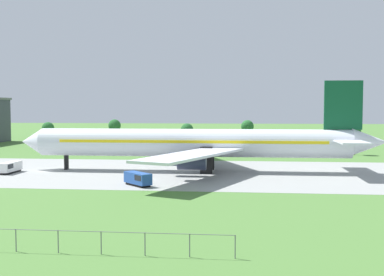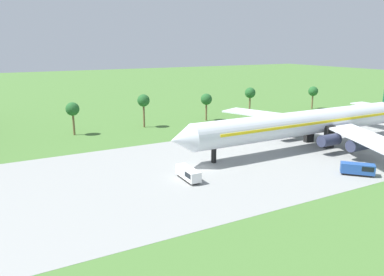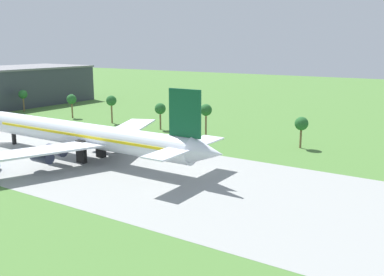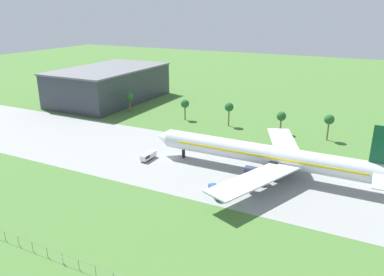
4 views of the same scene
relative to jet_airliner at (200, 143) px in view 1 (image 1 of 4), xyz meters
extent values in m
plane|color=#477233|center=(-32.05, -1.82, -5.86)|extent=(600.00, 600.00, 0.00)
cube|color=gray|center=(-32.05, -1.82, -5.85)|extent=(320.00, 44.00, 0.02)
cylinder|color=silver|center=(-1.67, 0.00, 0.06)|extent=(63.89, 5.74, 5.74)
cone|color=silver|center=(-35.91, 0.00, 0.06)|extent=(4.59, 5.62, 5.62)
cone|color=silver|center=(33.87, 0.00, 0.49)|extent=(7.17, 5.45, 5.45)
cube|color=yellow|center=(-1.67, 0.00, 0.49)|extent=(54.31, 5.85, 0.57)
cube|color=#0F4C2D|center=(28.56, 0.00, 7.81)|extent=(7.46, 0.50, 9.76)
cube|color=silver|center=(28.84, 0.00, 0.92)|extent=(5.16, 22.95, 0.30)
cube|color=silver|center=(0.02, -14.75, -0.94)|extent=(17.96, 30.14, 0.44)
cube|color=silver|center=(0.02, 14.75, -0.94)|extent=(17.96, 30.14, 0.44)
cylinder|color=#2D334C|center=(-2.72, -6.89, -2.63)|extent=(5.16, 2.58, 2.58)
cylinder|color=#2D334C|center=(-0.40, -12.62, -2.63)|extent=(5.16, 2.58, 2.58)
cylinder|color=#2D334C|center=(-2.72, 6.89, -2.63)|extent=(5.16, 2.58, 2.58)
cylinder|color=#2D334C|center=(-0.40, 12.62, -2.63)|extent=(5.16, 2.58, 2.58)
cube|color=black|center=(-28.50, 0.00, -3.18)|extent=(0.70, 0.90, 5.35)
cube|color=black|center=(1.53, -3.16, -3.18)|extent=(2.40, 1.20, 5.35)
cube|color=black|center=(1.53, 3.16, -3.18)|extent=(2.40, 1.20, 5.35)
cube|color=black|center=(-8.88, -19.25, -5.66)|extent=(4.80, 4.89, 0.40)
cube|color=#234C99|center=(-8.88, -19.25, -4.53)|extent=(5.56, 5.68, 1.86)
cube|color=black|center=(-7.75, -20.43, -4.25)|extent=(2.91, 2.91, 0.90)
cube|color=black|center=(-37.85, -6.29, -5.66)|extent=(1.91, 5.56, 0.40)
cube|color=white|center=(-37.85, -6.29, -4.55)|extent=(2.14, 6.54, 1.82)
cube|color=black|center=(-37.89, -8.08, -4.27)|extent=(2.09, 2.32, 0.90)
cylinder|color=slate|center=(-12.05, -56.82, -4.81)|extent=(0.10, 0.10, 2.10)
cylinder|color=slate|center=(-8.05, -56.82, -4.81)|extent=(0.10, 0.10, 2.10)
cylinder|color=slate|center=(-4.05, -56.82, -4.81)|extent=(0.10, 0.10, 2.10)
cylinder|color=slate|center=(-0.05, -56.82, -4.81)|extent=(0.10, 0.10, 2.10)
cylinder|color=slate|center=(3.95, -56.82, -4.81)|extent=(0.10, 0.10, 2.10)
cylinder|color=slate|center=(7.95, -56.82, -4.81)|extent=(0.10, 0.10, 2.10)
cylinder|color=brown|center=(-48.58, 38.92, -2.61)|extent=(0.56, 0.56, 6.50)
sphere|color=#235B28|center=(-48.58, 38.92, 1.25)|extent=(3.60, 3.60, 3.60)
cylinder|color=brown|center=(39.69, 38.92, -2.83)|extent=(0.56, 0.56, 6.05)
sphere|color=#235B28|center=(39.69, 38.92, 0.79)|extent=(3.60, 3.60, 3.60)
cylinder|color=brown|center=(-7.10, 38.92, -2.73)|extent=(0.56, 0.56, 6.26)
sphere|color=#235B28|center=(-7.10, 38.92, 1.01)|extent=(3.60, 3.60, 3.60)
cylinder|color=brown|center=(10.16, 38.92, -2.23)|extent=(0.56, 0.56, 7.26)
sphere|color=#235B28|center=(10.16, 38.92, 2.00)|extent=(3.60, 3.60, 3.60)
cylinder|color=brown|center=(-28.40, 38.92, -2.18)|extent=(0.56, 0.56, 7.36)
sphere|color=#235B28|center=(-28.40, 38.92, 2.11)|extent=(3.60, 3.60, 3.60)
camera|label=1|loc=(8.41, -98.24, 7.33)|focal=45.00mm
camera|label=2|loc=(-67.84, -62.55, 18.00)|focal=35.00mm
camera|label=3|loc=(75.70, -70.32, 21.33)|focal=40.00mm
camera|label=4|loc=(24.49, -98.50, 39.69)|focal=35.00mm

